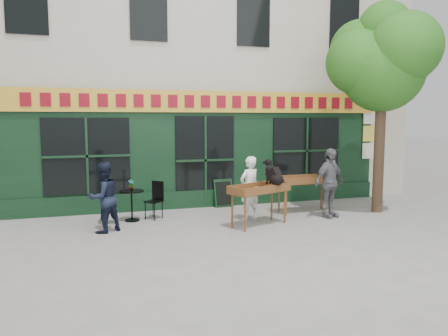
{
  "coord_description": "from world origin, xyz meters",
  "views": [
    {
      "loc": [
        -3.22,
        -9.59,
        2.53
      ],
      "look_at": [
        -0.02,
        0.5,
        1.33
      ],
      "focal_mm": 35.0,
      "sensor_mm": 36.0,
      "label": 1
    }
  ],
  "objects": [
    {
      "name": "ground",
      "position": [
        0.0,
        0.0,
        0.0
      ],
      "size": [
        80.0,
        80.0,
        0.0
      ],
      "primitive_type": "plane",
      "color": "slate",
      "rests_on": "ground"
    },
    {
      "name": "building",
      "position": [
        0.0,
        5.97,
        4.97
      ],
      "size": [
        14.0,
        7.26,
        10.0
      ],
      "color": "beige",
      "rests_on": "ground"
    },
    {
      "name": "street_tree",
      "position": [
        4.34,
        0.36,
        4.11
      ],
      "size": [
        3.05,
        2.9,
        5.6
      ],
      "color": "#382619",
      "rests_on": "ground"
    },
    {
      "name": "book_cart_center",
      "position": [
        0.65,
        -0.16,
        0.82
      ],
      "size": [
        1.62,
        1.14,
        0.99
      ],
      "rotation": [
        0.0,
        0.0,
        0.38
      ],
      "color": "brown",
      "rests_on": "ground"
    },
    {
      "name": "dog",
      "position": [
        1.0,
        -0.21,
        1.29
      ],
      "size": [
        0.54,
        0.68,
        0.6
      ],
      "primitive_type": null,
      "rotation": [
        0.0,
        0.0,
        0.38
      ],
      "color": "black",
      "rests_on": "book_cart_center"
    },
    {
      "name": "woman",
      "position": [
        0.65,
        0.49,
        0.8
      ],
      "size": [
        0.68,
        0.57,
        1.6
      ],
      "primitive_type": "imported",
      "rotation": [
        0.0,
        0.0,
        3.53
      ],
      "color": "white",
      "rests_on": "ground"
    },
    {
      "name": "book_cart_right",
      "position": [
        2.38,
        0.85,
        0.82
      ],
      "size": [
        1.5,
        0.63,
        0.99
      ],
      "rotation": [
        0.0,
        0.0,
        0.0
      ],
      "color": "brown",
      "rests_on": "ground"
    },
    {
      "name": "man_right",
      "position": [
        2.68,
        0.1,
        0.89
      ],
      "size": [
        1.13,
        0.77,
        1.78
      ],
      "primitive_type": "imported",
      "rotation": [
        0.0,
        0.0,
        0.35
      ],
      "color": "#5C5B61",
      "rests_on": "ground"
    },
    {
      "name": "bistro_table",
      "position": [
        -2.19,
        1.21,
        0.54
      ],
      "size": [
        0.6,
        0.6,
        0.76
      ],
      "color": "black",
      "rests_on": "ground"
    },
    {
      "name": "bistro_chair_left",
      "position": [
        -2.83,
        1.12,
        0.56
      ],
      "size": [
        0.39,
        0.38,
        0.95
      ],
      "rotation": [
        0.0,
        0.0,
        1.51
      ],
      "color": "black",
      "rests_on": "ground"
    },
    {
      "name": "bistro_chair_right",
      "position": [
        -1.57,
        1.32,
        0.56
      ],
      "size": [
        0.51,
        0.51,
        0.95
      ],
      "rotation": [
        0.0,
        0.0,
        -0.84
      ],
      "color": "black",
      "rests_on": "ground"
    },
    {
      "name": "potted_plant",
      "position": [
        -2.19,
        1.21,
        0.9
      ],
      "size": [
        0.16,
        0.13,
        0.28
      ],
      "primitive_type": "imported",
      "rotation": [
        0.0,
        0.0,
        0.2
      ],
      "color": "gray",
      "rests_on": "bistro_table"
    },
    {
      "name": "man_left",
      "position": [
        -2.89,
        0.31,
        0.79
      ],
      "size": [
        0.96,
        0.91,
        1.57
      ],
      "primitive_type": "imported",
      "rotation": [
        0.0,
        0.0,
        3.7
      ],
      "color": "black",
      "rests_on": "ground"
    },
    {
      "name": "chalkboard",
      "position": [
        0.51,
        2.19,
        0.4
      ],
      "size": [
        0.57,
        0.24,
        0.79
      ],
      "rotation": [
        0.0,
        0.0,
        0.08
      ],
      "color": "black",
      "rests_on": "ground"
    }
  ]
}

